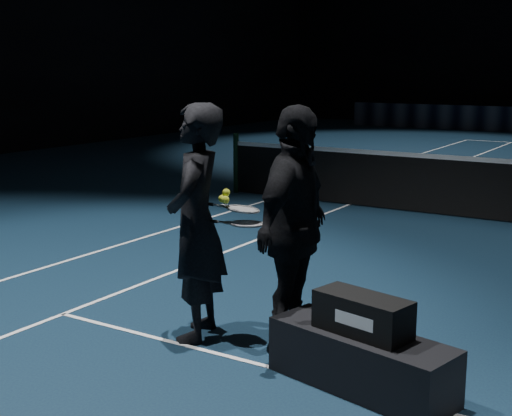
{
  "coord_description": "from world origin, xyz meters",
  "views": [
    {
      "loc": [
        0.82,
        -10.85,
        2.3
      ],
      "look_at": [
        -2.17,
        -6.07,
        1.17
      ],
      "focal_mm": 50.0,
      "sensor_mm": 36.0,
      "label": 1
    }
  ],
  "objects_px": {
    "player_b": "(294,230)",
    "racket_bag": "(363,314)",
    "racket_lower": "(247,224)",
    "player_bench": "(361,361)",
    "player_a": "(196,223)",
    "tennis_balls": "(225,197)",
    "racket_upper": "(243,209)"
  },
  "relations": [
    {
      "from": "racket_bag",
      "to": "tennis_balls",
      "type": "distance_m",
      "value": 1.54
    },
    {
      "from": "player_a",
      "to": "racket_lower",
      "type": "height_order",
      "value": "player_a"
    },
    {
      "from": "racket_lower",
      "to": "player_b",
      "type": "bearing_deg",
      "value": -0.0
    },
    {
      "from": "player_b",
      "to": "racket_bag",
      "type": "bearing_deg",
      "value": -123.16
    },
    {
      "from": "player_bench",
      "to": "tennis_balls",
      "type": "distance_m",
      "value": 1.73
    },
    {
      "from": "player_bench",
      "to": "player_b",
      "type": "distance_m",
      "value": 1.19
    },
    {
      "from": "racket_lower",
      "to": "tennis_balls",
      "type": "bearing_deg",
      "value": 178.53
    },
    {
      "from": "racket_lower",
      "to": "tennis_balls",
      "type": "height_order",
      "value": "tennis_balls"
    },
    {
      "from": "racket_lower",
      "to": "player_a",
      "type": "bearing_deg",
      "value": -180.0
    },
    {
      "from": "player_a",
      "to": "player_b",
      "type": "height_order",
      "value": "same"
    },
    {
      "from": "racket_bag",
      "to": "player_a",
      "type": "distance_m",
      "value": 1.68
    },
    {
      "from": "racket_upper",
      "to": "tennis_balls",
      "type": "height_order",
      "value": "tennis_balls"
    },
    {
      "from": "racket_upper",
      "to": "tennis_balls",
      "type": "xyz_separation_m",
      "value": [
        -0.13,
        -0.07,
        0.1
      ]
    },
    {
      "from": "racket_lower",
      "to": "tennis_balls",
      "type": "relative_size",
      "value": 5.67
    },
    {
      "from": "player_b",
      "to": "player_bench",
      "type": "bearing_deg",
      "value": -123.16
    },
    {
      "from": "player_bench",
      "to": "player_a",
      "type": "height_order",
      "value": "player_a"
    },
    {
      "from": "player_bench",
      "to": "racket_bag",
      "type": "xyz_separation_m",
      "value": [
        0.0,
        0.0,
        0.35
      ]
    },
    {
      "from": "racket_bag",
      "to": "player_a",
      "type": "xyz_separation_m",
      "value": [
        -1.61,
        0.19,
        0.44
      ]
    },
    {
      "from": "player_b",
      "to": "racket_lower",
      "type": "xyz_separation_m",
      "value": [
        -0.39,
        -0.1,
        0.02
      ]
    },
    {
      "from": "player_bench",
      "to": "tennis_balls",
      "type": "xyz_separation_m",
      "value": [
        -1.36,
        0.26,
        1.03
      ]
    },
    {
      "from": "player_bench",
      "to": "player_b",
      "type": "bearing_deg",
      "value": 165.8
    },
    {
      "from": "racket_lower",
      "to": "player_bench",
      "type": "bearing_deg",
      "value": -28.81
    },
    {
      "from": "racket_bag",
      "to": "player_b",
      "type": "bearing_deg",
      "value": 165.8
    },
    {
      "from": "player_bench",
      "to": "player_b",
      "type": "relative_size",
      "value": 0.7
    },
    {
      "from": "player_a",
      "to": "tennis_balls",
      "type": "height_order",
      "value": "player_a"
    },
    {
      "from": "player_b",
      "to": "racket_lower",
      "type": "bearing_deg",
      "value": 98.25
    },
    {
      "from": "racket_bag",
      "to": "player_b",
      "type": "distance_m",
      "value": 0.99
    },
    {
      "from": "racket_upper",
      "to": "tennis_balls",
      "type": "relative_size",
      "value": 5.67
    },
    {
      "from": "player_b",
      "to": "racket_lower",
      "type": "distance_m",
      "value": 0.4
    },
    {
      "from": "player_bench",
      "to": "tennis_balls",
      "type": "bearing_deg",
      "value": -177.9
    },
    {
      "from": "racket_bag",
      "to": "player_b",
      "type": "height_order",
      "value": "player_b"
    },
    {
      "from": "player_bench",
      "to": "racket_lower",
      "type": "relative_size",
      "value": 2.06
    }
  ]
}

